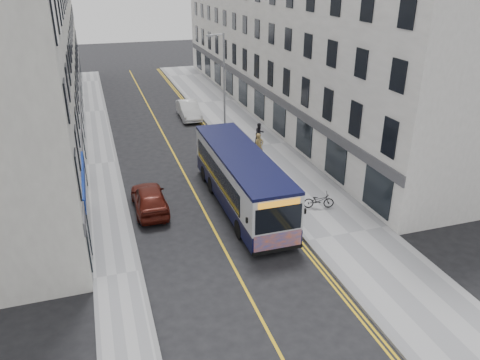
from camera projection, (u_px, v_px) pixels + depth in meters
ground at (221, 243)px, 22.56m from camera, size 140.00×140.00×0.00m
pavement_east at (258, 146)px, 34.68m from camera, size 4.50×64.00×0.12m
pavement_west at (102, 164)px, 31.55m from camera, size 2.00×64.00×0.12m
kerb_east at (229, 149)px, 34.06m from camera, size 0.18×64.00×0.13m
kerb_west at (117, 162)px, 31.83m from camera, size 0.18×64.00×0.13m
road_centre_line at (175, 156)px, 32.97m from camera, size 0.12×64.00×0.01m
road_dbl_yellow_inner at (223, 151)px, 33.96m from camera, size 0.10×64.00×0.01m
road_dbl_yellow_outer at (226, 151)px, 34.01m from camera, size 0.10×64.00×0.01m
terrace_east at (281, 38)px, 41.29m from camera, size 6.00×46.00×13.00m
terrace_west at (31, 49)px, 35.58m from camera, size 6.00×46.00×13.00m
streetlamp at (223, 84)px, 34.05m from camera, size 1.32×0.18×8.00m
city_bus at (241, 178)px, 25.41m from camera, size 2.52×10.80×3.14m
bicycle at (319, 200)px, 25.47m from camera, size 1.77×1.01×0.88m
pedestrian_near at (259, 147)px, 31.73m from camera, size 0.76×0.58×1.87m
pedestrian_far at (260, 133)px, 34.77m from camera, size 0.87×0.74×1.57m
car_white at (189, 110)px, 41.06m from camera, size 1.69×4.59×1.50m
car_maroon at (150, 198)px, 25.32m from camera, size 1.75×4.31×1.46m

